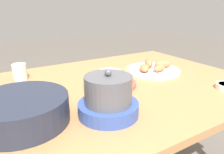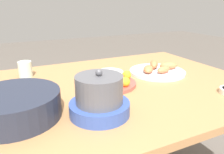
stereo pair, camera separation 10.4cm
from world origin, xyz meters
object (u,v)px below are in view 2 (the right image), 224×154
at_px(serving_bowl, 15,105).
at_px(dining_table, 114,101).
at_px(cup_near, 25,69).
at_px(cake_plate, 110,80).
at_px(seafood_platter, 158,70).
at_px(warming_pot, 99,98).

bearing_deg(serving_bowl, dining_table, -162.27).
distance_m(dining_table, serving_bowl, 0.49).
bearing_deg(cup_near, cake_plate, 139.17).
distance_m(dining_table, cake_plate, 0.11).
xyz_separation_m(cake_plate, seafood_platter, (-0.33, -0.06, -0.01)).
relative_size(dining_table, cake_plate, 5.49).
bearing_deg(dining_table, warming_pot, 54.17).
bearing_deg(serving_bowl, cup_near, -98.93).
distance_m(serving_bowl, cup_near, 0.45).
distance_m(dining_table, seafood_platter, 0.33).
relative_size(dining_table, warming_pot, 6.40).
bearing_deg(serving_bowl, cake_plate, -161.32).
height_order(cake_plate, serving_bowl, serving_bowl).
bearing_deg(dining_table, cake_plate, -1.93).
height_order(dining_table, cup_near, cup_near).
bearing_deg(dining_table, serving_bowl, 17.73).
bearing_deg(seafood_platter, cake_plate, 10.89).
distance_m(cup_near, warming_pot, 0.59).
height_order(dining_table, seafood_platter, seafood_platter).
height_order(dining_table, cake_plate, cake_plate).
height_order(dining_table, serving_bowl, serving_bowl).
bearing_deg(cake_plate, dining_table, 178.07).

